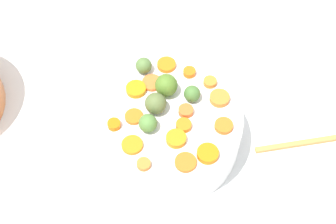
# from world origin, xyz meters

# --- Properties ---
(tabletop) EXTENTS (2.40, 2.40, 0.02)m
(tabletop) POSITION_xyz_m (0.00, 0.00, 0.01)
(tabletop) COLOR white
(tabletop) RESTS_ON ground
(serving_bowl_carrots) EXTENTS (0.28, 0.28, 0.10)m
(serving_bowl_carrots) POSITION_xyz_m (-0.01, -0.05, 0.07)
(serving_bowl_carrots) COLOR white
(serving_bowl_carrots) RESTS_ON tabletop
(carrot_slice_0) EXTENTS (0.03, 0.03, 0.01)m
(carrot_slice_0) POSITION_xyz_m (-0.05, 0.05, 0.12)
(carrot_slice_0) COLOR orange
(carrot_slice_0) RESTS_ON serving_bowl_carrots
(carrot_slice_1) EXTENTS (0.05, 0.05, 0.01)m
(carrot_slice_1) POSITION_xyz_m (0.06, -0.01, 0.12)
(carrot_slice_1) COLOR orange
(carrot_slice_1) RESTS_ON serving_bowl_carrots
(carrot_slice_2) EXTENTS (0.05, 0.05, 0.01)m
(carrot_slice_2) POSITION_xyz_m (-0.09, -0.13, 0.12)
(carrot_slice_2) COLOR orange
(carrot_slice_2) RESTS_ON serving_bowl_carrots
(carrot_slice_3) EXTENTS (0.04, 0.04, 0.01)m
(carrot_slice_3) POSITION_xyz_m (-0.03, -0.08, 0.12)
(carrot_slice_3) COLOR orange
(carrot_slice_3) RESTS_ON serving_bowl_carrots
(carrot_slice_4) EXTENTS (0.03, 0.03, 0.01)m
(carrot_slice_4) POSITION_xyz_m (0.00, -0.08, 0.12)
(carrot_slice_4) COLOR orange
(carrot_slice_4) RESTS_ON serving_bowl_carrots
(carrot_slice_5) EXTENTS (0.04, 0.04, 0.01)m
(carrot_slice_5) POSITION_xyz_m (-0.02, 0.01, 0.12)
(carrot_slice_5) COLOR orange
(carrot_slice_5) RESTS_ON serving_bowl_carrots
(carrot_slice_6) EXTENTS (0.03, 0.03, 0.01)m
(carrot_slice_6) POSITION_xyz_m (-0.12, -0.02, 0.12)
(carrot_slice_6) COLOR orange
(carrot_slice_6) RESTS_ON serving_bowl_carrots
(carrot_slice_7) EXTENTS (0.05, 0.05, 0.01)m
(carrot_slice_7) POSITION_xyz_m (0.04, -0.14, 0.12)
(carrot_slice_7) COLOR orange
(carrot_slice_7) RESTS_ON serving_bowl_carrots
(carrot_slice_8) EXTENTS (0.05, 0.05, 0.01)m
(carrot_slice_8) POSITION_xyz_m (0.04, 0.02, 0.12)
(carrot_slice_8) COLOR orange
(carrot_slice_8) RESTS_ON serving_bowl_carrots
(carrot_slice_9) EXTENTS (0.03, 0.03, 0.01)m
(carrot_slice_9) POSITION_xyz_m (0.09, -0.08, 0.12)
(carrot_slice_9) COLOR orange
(carrot_slice_9) RESTS_ON serving_bowl_carrots
(carrot_slice_10) EXTENTS (0.05, 0.05, 0.01)m
(carrot_slice_10) POSITION_xyz_m (-0.11, -0.09, 0.12)
(carrot_slice_10) COLOR orange
(carrot_slice_10) RESTS_ON serving_bowl_carrots
(carrot_slice_11) EXTENTS (0.05, 0.05, 0.01)m
(carrot_slice_11) POSITION_xyz_m (-0.08, 0.01, 0.12)
(carrot_slice_11) COLOR orange
(carrot_slice_11) RESTS_ON serving_bowl_carrots
(carrot_slice_12) EXTENTS (0.04, 0.04, 0.01)m
(carrot_slice_12) POSITION_xyz_m (0.07, -0.12, 0.12)
(carrot_slice_12) COLOR orange
(carrot_slice_12) RESTS_ON serving_bowl_carrots
(carrot_slice_13) EXTENTS (0.05, 0.05, 0.01)m
(carrot_slice_13) POSITION_xyz_m (-0.06, -0.07, 0.12)
(carrot_slice_13) COLOR orange
(carrot_slice_13) RESTS_ON serving_bowl_carrots
(carrot_slice_14) EXTENTS (0.05, 0.05, 0.01)m
(carrot_slice_14) POSITION_xyz_m (0.11, -0.03, 0.12)
(carrot_slice_14) COLOR orange
(carrot_slice_14) RESTS_ON serving_bowl_carrots
(carrot_slice_15) EXTENTS (0.04, 0.04, 0.01)m
(carrot_slice_15) POSITION_xyz_m (-0.02, -0.15, 0.12)
(carrot_slice_15) COLOR orange
(carrot_slice_15) RESTS_ON serving_bowl_carrots
(brussels_sprout_0) EXTENTS (0.04, 0.04, 0.04)m
(brussels_sprout_0) POSITION_xyz_m (-0.00, -0.02, 0.14)
(brussels_sprout_0) COLOR #5A6D38
(brussels_sprout_0) RESTS_ON serving_bowl_carrots
(brussels_sprout_1) EXTENTS (0.03, 0.03, 0.03)m
(brussels_sprout_1) POSITION_xyz_m (0.09, 0.01, 0.13)
(brussels_sprout_1) COLOR #577A3D
(brussels_sprout_1) RESTS_ON serving_bowl_carrots
(brussels_sprout_2) EXTENTS (0.03, 0.03, 0.03)m
(brussels_sprout_2) POSITION_xyz_m (-0.04, -0.01, 0.13)
(brussels_sprout_2) COLOR #55853B
(brussels_sprout_2) RESTS_ON serving_bowl_carrots
(brussels_sprout_3) EXTENTS (0.03, 0.03, 0.03)m
(brussels_sprout_3) POSITION_xyz_m (0.03, -0.09, 0.13)
(brussels_sprout_3) COLOR #4A7735
(brussels_sprout_3) RESTS_ON serving_bowl_carrots
(brussels_sprout_4) EXTENTS (0.04, 0.04, 0.04)m
(brussels_sprout_4) POSITION_xyz_m (0.04, -0.04, 0.14)
(brussels_sprout_4) COLOR #527A28
(brussels_sprout_4) RESTS_ON serving_bowl_carrots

